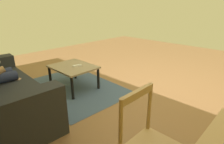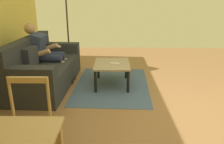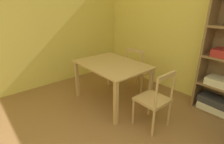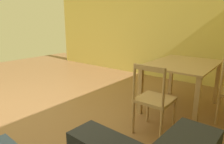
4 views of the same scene
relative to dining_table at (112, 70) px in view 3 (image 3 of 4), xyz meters
name	(u,v)px [view 3 (image 3 of 4)]	position (x,y,z in m)	size (l,w,h in m)	color
dining_table	(112,70)	(0.00, 0.00, 0.00)	(1.26, 0.92, 0.76)	tan
dining_chair_near_wall	(139,71)	(0.00, 0.73, -0.20)	(0.47, 0.47, 0.93)	tan
dining_chair_facing_couch	(154,100)	(0.96, 0.00, -0.20)	(0.42, 0.42, 0.91)	tan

